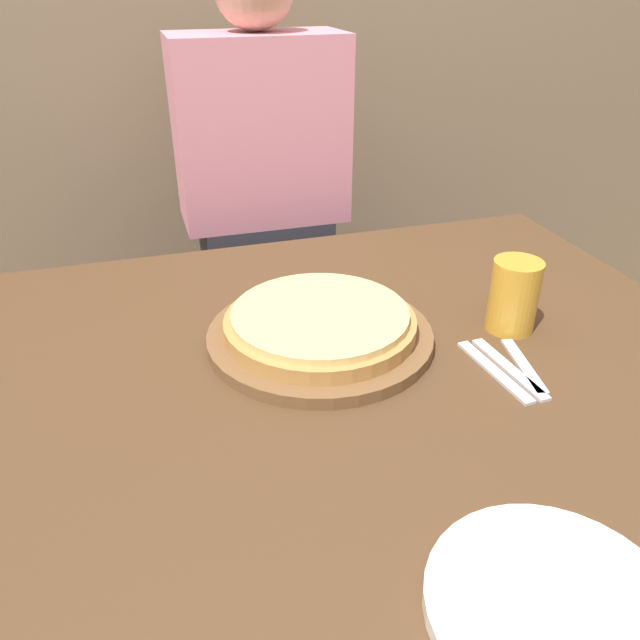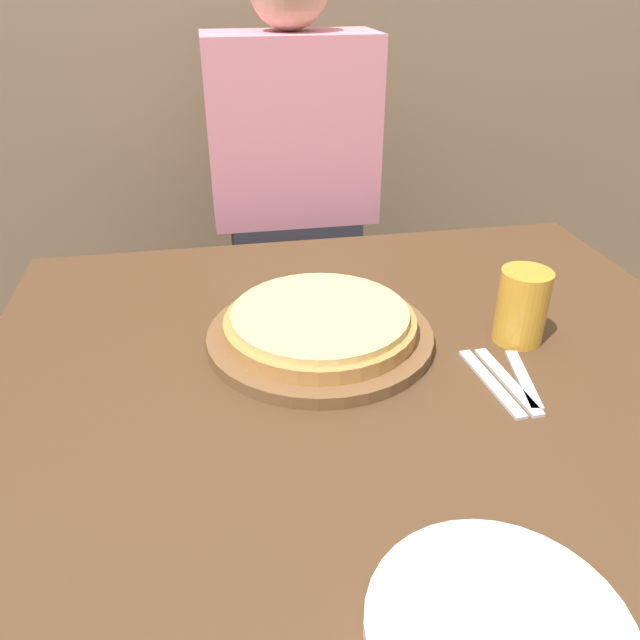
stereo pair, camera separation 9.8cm
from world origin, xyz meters
The scene contains 8 objects.
dining_table centered at (0.00, 0.00, 0.35)m, with size 1.17×1.09×0.71m.
pizza_on_board centered at (-0.06, 0.12, 0.73)m, with size 0.36×0.36×0.06m.
beer_glass centered at (0.25, 0.07, 0.77)m, with size 0.08×0.08×0.12m.
dinner_plate centered at (0.01, -0.40, 0.72)m, with size 0.24×0.24×0.02m.
fork centered at (0.16, -0.04, 0.71)m, with size 0.03×0.17×0.00m.
dinner_knife centered at (0.19, -0.04, 0.71)m, with size 0.03×0.17×0.00m.
spoon centered at (0.21, -0.04, 0.71)m, with size 0.05×0.15×0.00m.
diner_person centered at (-0.01, 0.77, 0.62)m, with size 0.39×0.20×1.28m.
Camera 1 is at (-0.31, -0.69, 1.23)m, focal length 35.00 mm.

